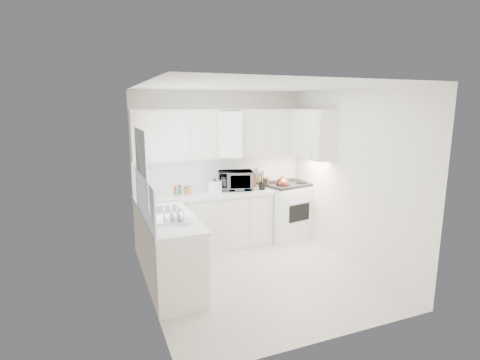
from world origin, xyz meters
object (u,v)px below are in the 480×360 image
tea_kettle (282,182)px  rice_cooker (215,185)px  dish_rack (173,214)px  microwave (235,178)px  utensil_crock (262,180)px  stove (286,202)px

tea_kettle → rice_cooker: bearing=-170.5°
tea_kettle → dish_rack: tea_kettle is taller
microwave → rice_cooker: 0.41m
tea_kettle → rice_cooker: 1.18m
utensil_crock → dish_rack: size_ratio=0.86×
microwave → dish_rack: size_ratio=1.46×
tea_kettle → dish_rack: size_ratio=0.66×
tea_kettle → utensil_crock: size_ratio=0.76×
stove → utensil_crock: (-0.54, -0.12, 0.47)m
microwave → tea_kettle: bearing=-3.1°
tea_kettle → microwave: (-0.77, 0.24, 0.09)m
rice_cooker → utensil_crock: (0.80, -0.13, 0.05)m
microwave → dish_rack: bearing=-119.7°
dish_rack → tea_kettle: bearing=43.9°
rice_cooker → microwave: bearing=9.5°
microwave → rice_cooker: size_ratio=2.48×
stove → microwave: microwave is taller
utensil_crock → microwave: bearing=153.9°
utensil_crock → dish_rack: utensil_crock is taller
utensil_crock → stove: bearing=12.1°
rice_cooker → utensil_crock: bearing=-9.6°
dish_rack → utensil_crock: bearing=49.5°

